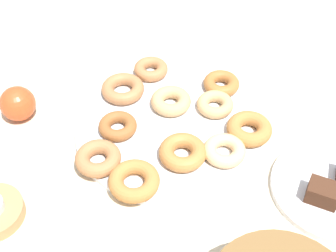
{
  "coord_description": "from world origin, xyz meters",
  "views": [
    {
      "loc": [
        -0.04,
        0.63,
        0.67
      ],
      "look_at": [
        0.0,
        0.03,
        0.04
      ],
      "focal_mm": 47.66,
      "sensor_mm": 36.0,
      "label": 1
    }
  ],
  "objects_px": {
    "donut_8": "(224,151)",
    "donut_1": "(183,152)",
    "donut_10": "(151,69)",
    "cake_plate": "(333,189)",
    "donut_6": "(249,129)",
    "donut_9": "(215,104)",
    "donut_5": "(123,89)",
    "apple": "(18,104)",
    "brownie_far": "(323,193)",
    "donut_2": "(170,101)",
    "donut_7": "(221,84)",
    "donut_0": "(134,181)",
    "donut_4": "(98,158)",
    "donut_plate": "(169,128)",
    "donut_3": "(118,126)"
  },
  "relations": [
    {
      "from": "donut_plate",
      "to": "donut_8",
      "type": "xyz_separation_m",
      "value": [
        -0.11,
        0.07,
        0.02
      ]
    },
    {
      "from": "donut_10",
      "to": "cake_plate",
      "type": "height_order",
      "value": "donut_10"
    },
    {
      "from": "donut_0",
      "to": "donut_3",
      "type": "distance_m",
      "value": 0.14
    },
    {
      "from": "donut_3",
      "to": "donut_4",
      "type": "bearing_deg",
      "value": 74.63
    },
    {
      "from": "donut_4",
      "to": "donut_6",
      "type": "height_order",
      "value": "donut_6"
    },
    {
      "from": "donut_7",
      "to": "donut_9",
      "type": "distance_m",
      "value": 0.07
    },
    {
      "from": "brownie_far",
      "to": "donut_0",
      "type": "bearing_deg",
      "value": -1.03
    },
    {
      "from": "donut_8",
      "to": "donut_1",
      "type": "bearing_deg",
      "value": 8.2
    },
    {
      "from": "donut_2",
      "to": "donut_9",
      "type": "bearing_deg",
      "value": 178.61
    },
    {
      "from": "donut_1",
      "to": "donut_9",
      "type": "xyz_separation_m",
      "value": [
        -0.06,
        -0.14,
        -0.0
      ]
    },
    {
      "from": "donut_6",
      "to": "brownie_far",
      "type": "xyz_separation_m",
      "value": [
        -0.12,
        0.15,
        0.0
      ]
    },
    {
      "from": "donut_2",
      "to": "donut_8",
      "type": "height_order",
      "value": "donut_2"
    },
    {
      "from": "donut_plate",
      "to": "cake_plate",
      "type": "xyz_separation_m",
      "value": [
        -0.31,
        0.13,
        0.0
      ]
    },
    {
      "from": "donut_plate",
      "to": "donut_5",
      "type": "height_order",
      "value": "donut_5"
    },
    {
      "from": "donut_5",
      "to": "apple",
      "type": "height_order",
      "value": "apple"
    },
    {
      "from": "donut_7",
      "to": "donut_8",
      "type": "relative_size",
      "value": 0.97
    },
    {
      "from": "donut_0",
      "to": "donut_5",
      "type": "distance_m",
      "value": 0.25
    },
    {
      "from": "donut_1",
      "to": "cake_plate",
      "type": "distance_m",
      "value": 0.28
    },
    {
      "from": "donut_2",
      "to": "donut_6",
      "type": "height_order",
      "value": "donut_6"
    },
    {
      "from": "donut_plate",
      "to": "donut_5",
      "type": "xyz_separation_m",
      "value": [
        0.11,
        -0.09,
        0.02
      ]
    },
    {
      "from": "donut_9",
      "to": "brownie_far",
      "type": "xyz_separation_m",
      "value": [
        -0.19,
        0.22,
        0.01
      ]
    },
    {
      "from": "donut_plate",
      "to": "donut_2",
      "type": "relative_size",
      "value": 4.48
    },
    {
      "from": "donut_2",
      "to": "donut_7",
      "type": "xyz_separation_m",
      "value": [
        -0.11,
        -0.07,
        -0.0
      ]
    },
    {
      "from": "donut_3",
      "to": "brownie_far",
      "type": "xyz_separation_m",
      "value": [
        -0.38,
        0.14,
        0.01
      ]
    },
    {
      "from": "donut_4",
      "to": "cake_plate",
      "type": "relative_size",
      "value": 0.39
    },
    {
      "from": "apple",
      "to": "donut_0",
      "type": "bearing_deg",
      "value": 146.79
    },
    {
      "from": "donut_2",
      "to": "donut_10",
      "type": "bearing_deg",
      "value": -64.5
    },
    {
      "from": "donut_0",
      "to": "apple",
      "type": "bearing_deg",
      "value": -33.21
    },
    {
      "from": "donut_5",
      "to": "donut_8",
      "type": "relative_size",
      "value": 1.14
    },
    {
      "from": "donut_0",
      "to": "donut_10",
      "type": "relative_size",
      "value": 1.2
    },
    {
      "from": "donut_10",
      "to": "cake_plate",
      "type": "xyz_separation_m",
      "value": [
        -0.36,
        0.3,
        -0.02
      ]
    },
    {
      "from": "donut_8",
      "to": "cake_plate",
      "type": "distance_m",
      "value": 0.21
    },
    {
      "from": "donut_3",
      "to": "donut_6",
      "type": "bearing_deg",
      "value": -178.16
    },
    {
      "from": "donut_2",
      "to": "donut_9",
      "type": "relative_size",
      "value": 1.1
    },
    {
      "from": "donut_1",
      "to": "donut_4",
      "type": "distance_m",
      "value": 0.16
    },
    {
      "from": "donut_4",
      "to": "donut_9",
      "type": "relative_size",
      "value": 1.12
    },
    {
      "from": "donut_0",
      "to": "donut_6",
      "type": "relative_size",
      "value": 1.03
    },
    {
      "from": "donut_2",
      "to": "donut_8",
      "type": "distance_m",
      "value": 0.17
    },
    {
      "from": "donut_9",
      "to": "brownie_far",
      "type": "bearing_deg",
      "value": 130.64
    },
    {
      "from": "donut_5",
      "to": "donut_6",
      "type": "height_order",
      "value": "donut_6"
    },
    {
      "from": "donut_1",
      "to": "apple",
      "type": "relative_size",
      "value": 1.25
    },
    {
      "from": "donut_5",
      "to": "cake_plate",
      "type": "distance_m",
      "value": 0.47
    },
    {
      "from": "donut_6",
      "to": "donut_plate",
      "type": "bearing_deg",
      "value": -4.18
    },
    {
      "from": "donut_8",
      "to": "donut_2",
      "type": "bearing_deg",
      "value": -48.74
    },
    {
      "from": "donut_plate",
      "to": "donut_6",
      "type": "height_order",
      "value": "donut_6"
    },
    {
      "from": "donut_4",
      "to": "donut_8",
      "type": "bearing_deg",
      "value": -171.2
    },
    {
      "from": "donut_plate",
      "to": "donut_8",
      "type": "bearing_deg",
      "value": 147.4
    },
    {
      "from": "donut_9",
      "to": "apple",
      "type": "relative_size",
      "value": 1.06
    },
    {
      "from": "donut_4",
      "to": "apple",
      "type": "height_order",
      "value": "apple"
    },
    {
      "from": "donut_6",
      "to": "donut_9",
      "type": "bearing_deg",
      "value": -45.34
    }
  ]
}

